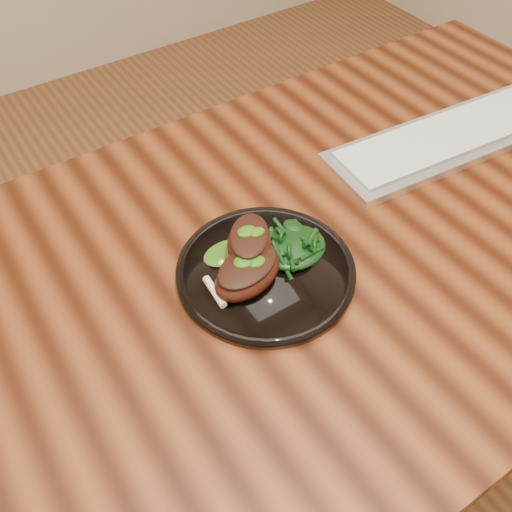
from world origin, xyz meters
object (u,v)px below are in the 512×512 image
(desk, at_px, (276,295))
(plate, at_px, (266,271))
(greens_heap, at_px, (293,244))
(keyboard, at_px, (450,138))
(lamb_chop_front, at_px, (247,272))

(desk, xyz_separation_m, plate, (-0.03, -0.01, 0.09))
(plate, xyz_separation_m, greens_heap, (0.05, 0.00, 0.02))
(keyboard, bearing_deg, greens_heap, -169.85)
(plate, relative_size, lamb_chop_front, 2.05)
(lamb_chop_front, distance_m, greens_heap, 0.09)
(greens_heap, distance_m, keyboard, 0.41)
(desk, xyz_separation_m, lamb_chop_front, (-0.07, -0.02, 0.12))
(plate, distance_m, greens_heap, 0.06)
(desk, relative_size, greens_heap, 16.00)
(greens_heap, height_order, keyboard, greens_heap)
(lamb_chop_front, height_order, keyboard, lamb_chop_front)
(greens_heap, bearing_deg, keyboard, 10.15)
(plate, xyz_separation_m, keyboard, (0.45, 0.08, 0.00))
(lamb_chop_front, xyz_separation_m, keyboard, (0.49, 0.09, -0.03))
(plate, xyz_separation_m, lamb_chop_front, (-0.04, -0.01, 0.03))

